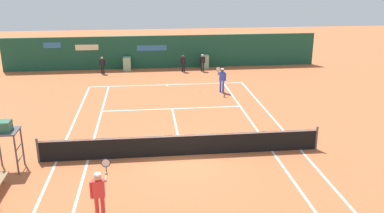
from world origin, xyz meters
TOP-DOWN VIEW (x-y plane):
  - ground_plane at (-0.00, 0.58)m, footprint 80.00×80.00m
  - tennis_net at (0.00, 0.00)m, footprint 12.10×0.10m
  - sponsor_back_wall at (-0.00, 16.97)m, footprint 25.00×1.02m
  - umpire_chair at (-7.01, -0.57)m, footprint 1.00×1.00m
  - player_on_baseline at (3.44, 9.43)m, footprint 0.76×0.65m
  - player_near_side at (-3.04, -4.55)m, footprint 0.64×0.70m
  - ball_kid_left_post at (-4.71, 15.44)m, footprint 0.44×0.18m
  - ball_kid_centre_post at (1.48, 15.44)m, footprint 0.44×0.20m
  - ball_kid_right_post at (2.99, 15.44)m, footprint 0.45×0.22m
  - tennis_ball_mid_court at (4.15, 7.93)m, footprint 0.07×0.07m
  - tennis_ball_by_sideline at (2.06, 9.77)m, footprint 0.07×0.07m
  - tennis_ball_near_service_line at (4.19, 3.33)m, footprint 0.07×0.07m

SIDE VIEW (x-z plane):
  - ground_plane at x=0.00m, z-range 0.00..0.01m
  - tennis_ball_mid_court at x=4.15m, z-range 0.00..0.07m
  - tennis_ball_by_sideline at x=2.06m, z-range 0.00..0.07m
  - tennis_ball_near_service_line at x=4.19m, z-range 0.00..0.07m
  - tennis_net at x=0.00m, z-range -0.02..1.05m
  - ball_kid_left_post at x=-4.71m, z-range 0.10..1.43m
  - ball_kid_centre_post at x=1.48m, z-range 0.10..1.43m
  - ball_kid_right_post at x=2.99m, z-range 0.10..1.46m
  - player_on_baseline at x=3.44m, z-range 0.05..1.86m
  - player_near_side at x=-3.04m, z-range 0.06..1.94m
  - sponsor_back_wall at x=0.00m, z-range -0.04..2.58m
  - umpire_chair at x=-7.01m, z-range 0.44..2.92m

